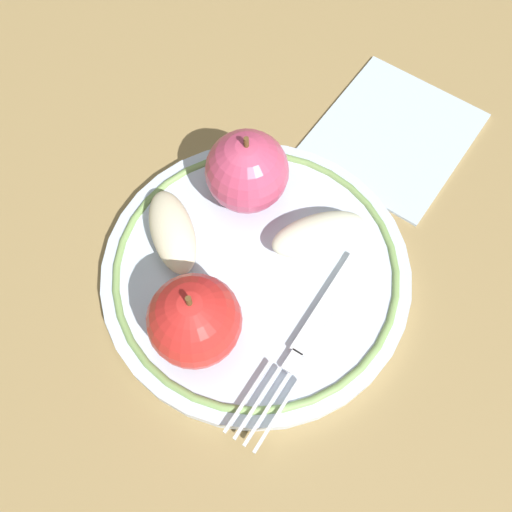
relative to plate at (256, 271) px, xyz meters
name	(u,v)px	position (x,y,z in m)	size (l,w,h in m)	color
ground_plane	(241,293)	(0.01, -0.02, -0.01)	(2.00, 2.00, 0.00)	olive
plate	(256,271)	(0.00, 0.00, 0.00)	(0.24, 0.24, 0.02)	silver
apple_red_whole	(247,171)	(-0.06, 0.03, 0.04)	(0.07, 0.07, 0.07)	#BF4163
apple_second_whole	(194,321)	(0.02, -0.07, 0.04)	(0.07, 0.07, 0.07)	red
apple_slice_front	(318,233)	(0.01, 0.05, 0.02)	(0.08, 0.03, 0.02)	silver
apple_slice_back	(172,231)	(-0.06, -0.04, 0.02)	(0.08, 0.03, 0.02)	beige
fork	(306,338)	(0.07, 0.00, 0.01)	(0.09, 0.16, 0.00)	silver
napkin_folded	(393,134)	(-0.05, 0.18, 0.00)	(0.13, 0.14, 0.01)	silver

